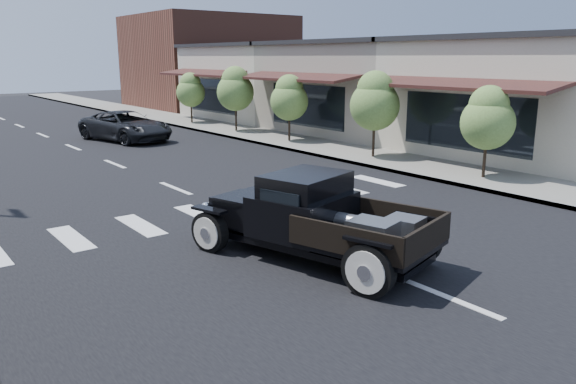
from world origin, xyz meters
TOP-DOWN VIEW (x-y plane):
  - ground at (0.00, 0.00)m, footprint 120.00×120.00m
  - road at (0.00, 15.00)m, footprint 14.00×80.00m
  - road_markings at (0.00, 10.00)m, footprint 12.00×60.00m
  - sidewalk_right at (8.50, 15.00)m, footprint 3.00×80.00m
  - storefront_near at (15.00, 4.00)m, footprint 10.00×9.00m
  - storefront_mid at (15.00, 13.00)m, footprint 10.00×9.00m
  - storefront_far at (15.00, 22.00)m, footprint 10.00×9.00m
  - far_building_right at (15.50, 32.00)m, footprint 11.00×10.00m
  - small_tree_a at (8.30, 1.96)m, footprint 1.68×1.68m
  - small_tree_b at (8.30, 6.83)m, footprint 1.88×1.88m
  - small_tree_c at (8.30, 12.16)m, footprint 1.73×1.73m
  - small_tree_d at (8.30, 16.72)m, footprint 1.91×1.91m
  - small_tree_e at (8.30, 21.62)m, footprint 1.66×1.66m
  - hotrod_pickup at (-0.55, -0.19)m, footprint 3.62×5.47m
  - second_car at (2.68, 17.57)m, footprint 3.43×5.42m

SIDE VIEW (x-z plane):
  - ground at x=0.00m, z-range 0.00..0.00m
  - road_markings at x=0.00m, z-range -0.03..0.03m
  - road at x=0.00m, z-range 0.00..0.02m
  - sidewalk_right at x=8.50m, z-range 0.00..0.15m
  - second_car at x=2.68m, z-range 0.00..1.40m
  - hotrod_pickup at x=-0.55m, z-range 0.00..1.74m
  - small_tree_e at x=8.30m, z-range 0.15..2.92m
  - small_tree_a at x=8.30m, z-range 0.15..2.94m
  - small_tree_c at x=8.30m, z-range 0.15..3.03m
  - small_tree_b at x=8.30m, z-range 0.15..3.29m
  - small_tree_d at x=8.30m, z-range 0.15..3.33m
  - storefront_near at x=15.00m, z-range 0.00..4.50m
  - storefront_mid at x=15.00m, z-range 0.00..4.50m
  - storefront_far at x=15.00m, z-range 0.00..4.50m
  - far_building_right at x=15.50m, z-range 0.00..7.00m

